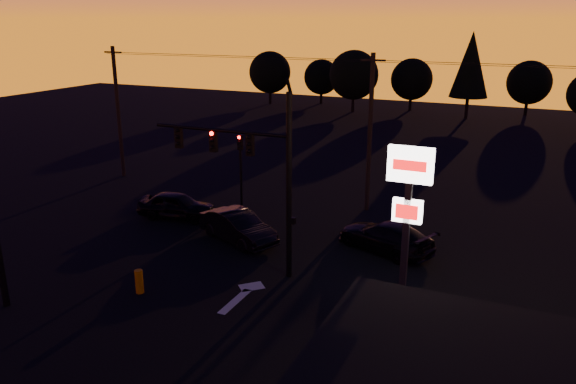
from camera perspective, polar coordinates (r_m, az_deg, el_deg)
name	(u,v)px	position (r m, az deg, el deg)	size (l,w,h in m)	color
ground	(211,310)	(22.34, -7.83, -11.81)	(120.00, 120.00, 0.00)	black
lane_arrow	(243,294)	(23.36, -4.57, -10.30)	(1.20, 3.10, 0.01)	beige
traffic_signal_mast	(255,163)	(23.78, -3.42, 2.97)	(6.79, 0.52, 8.58)	black
secondary_signal	(240,160)	(32.95, -4.85, 3.27)	(0.30, 0.31, 4.35)	black
pylon_sign	(408,202)	(19.17, 12.09, -0.99)	(1.50, 0.28, 6.80)	black
utility_pole_0	(118,112)	(40.91, -16.87, 7.81)	(1.40, 0.26, 9.00)	black
utility_pole_1	(370,133)	(32.20, 8.32, 5.98)	(1.40, 0.26, 9.00)	black
power_wires	(373,61)	(31.67, 8.63, 13.04)	(36.00, 1.22, 0.07)	black
bollard	(139,281)	(23.98, -14.88, -8.78)	(0.33, 0.33, 1.00)	#B66D00
tree_0	(270,72)	(74.30, -1.85, 12.06)	(5.36, 5.36, 6.74)	black
tree_1	(321,77)	(74.70, 3.42, 11.58)	(4.54, 4.54, 5.71)	black
tree_2	(354,75)	(67.92, 6.70, 11.73)	(5.77, 5.78, 7.26)	black
tree_3	(412,79)	(70.29, 12.46, 11.12)	(4.95, 4.95, 6.22)	black
tree_4	(471,64)	(66.00, 18.07, 12.22)	(4.18, 4.18, 9.50)	black
tree_5	(529,83)	(70.74, 23.30, 10.18)	(4.95, 4.95, 6.22)	black
car_left	(177,205)	(32.11, -11.26, -1.33)	(1.74, 4.33, 1.48)	black
car_mid	(238,226)	(28.39, -5.12, -3.50)	(1.61, 4.62, 1.52)	black
car_right	(385,237)	(27.53, 9.85, -4.48)	(2.01, 4.95, 1.44)	black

